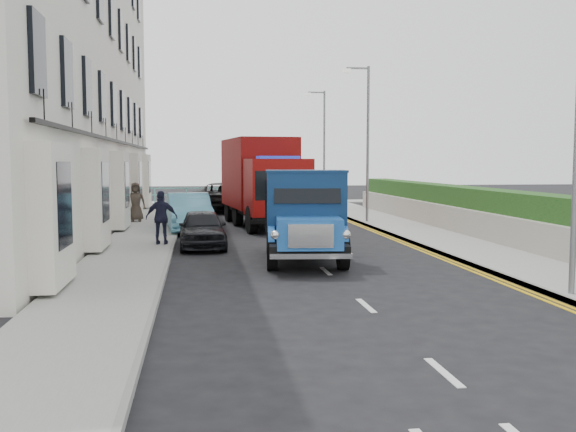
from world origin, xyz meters
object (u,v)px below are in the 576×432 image
(bedford_lorry, at_px, (305,222))
(parked_car_front, at_px, (202,229))
(lamp_far, at_px, (322,142))
(red_lorry, at_px, (262,179))
(lamp_mid, at_px, (365,135))
(lamp_near, at_px, (573,101))

(bedford_lorry, height_order, parked_car_front, bedford_lorry)
(lamp_far, distance_m, red_lorry, 11.41)
(lamp_mid, distance_m, parked_car_front, 10.64)
(lamp_far, height_order, parked_car_front, lamp_far)
(lamp_near, xyz_separation_m, lamp_far, (0.00, 26.00, 0.00))
(parked_car_front, bearing_deg, lamp_far, 65.46)
(lamp_mid, relative_size, red_lorry, 0.93)
(lamp_far, xyz_separation_m, parked_car_front, (-7.27, -17.00, -3.37))
(lamp_mid, bearing_deg, red_lorry, -177.11)
(lamp_mid, height_order, parked_car_front, lamp_mid)
(lamp_far, height_order, red_lorry, lamp_far)
(lamp_far, bearing_deg, lamp_mid, -90.00)
(lamp_near, bearing_deg, lamp_mid, 90.00)
(bedford_lorry, height_order, red_lorry, red_lorry)
(lamp_near, relative_size, bedford_lorry, 1.27)
(lamp_mid, xyz_separation_m, parked_car_front, (-7.27, -7.00, -3.37))
(lamp_mid, xyz_separation_m, red_lorry, (-4.64, -0.23, -1.97))
(lamp_mid, bearing_deg, parked_car_front, -136.10)
(lamp_near, bearing_deg, lamp_far, 90.00)
(lamp_mid, relative_size, lamp_far, 1.00)
(red_lorry, height_order, parked_car_front, red_lorry)
(lamp_near, xyz_separation_m, red_lorry, (-4.64, 15.77, -1.97))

